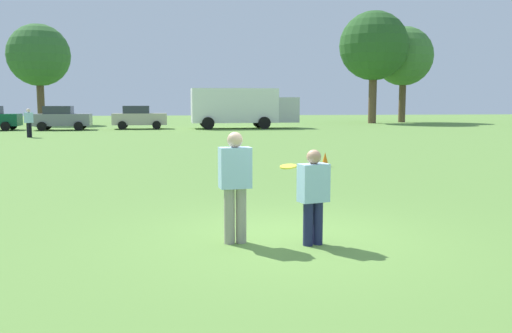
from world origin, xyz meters
The scene contains 12 objects.
ground_plane centered at (0.00, 0.00, 0.00)m, with size 152.01×152.01×0.00m, color #608C3D.
player_thrower centered at (-0.87, -0.21, 0.98)m, with size 0.51×0.33×1.73m.
player_defender centered at (0.30, -0.48, 0.82)m, with size 0.50×0.37×1.47m.
frisbee centered at (0.00, 0.00, 1.16)m, with size 0.27×0.27×0.08m.
traffic_cone centered at (3.08, 9.41, 0.23)m, with size 0.32×0.32×0.48m.
parked_car_mid_right centered at (-10.77, 34.76, 0.92)m, with size 4.26×2.33×1.82m.
parked_car_near_right centered at (-5.08, 35.74, 0.92)m, with size 4.26×2.33×1.82m.
box_truck centered at (3.06, 35.56, 1.75)m, with size 8.58×3.20×3.18m.
bystander_far_jogger centered at (-10.88, 26.24, 0.98)m, with size 0.48×0.55×1.74m.
tree_center_elm centered at (-14.76, 45.25, 6.36)m, with size 5.69×5.69×9.25m.
tree_east_birch centered at (16.97, 44.24, 7.51)m, with size 6.72×6.72×10.92m.
tree_east_oak centered at (20.85, 46.17, 6.71)m, with size 6.00×6.00×9.75m.
Camera 1 is at (-1.65, -8.54, 2.20)m, focal length 38.62 mm.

